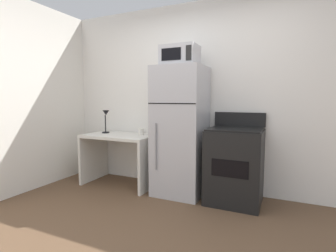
{
  "coord_description": "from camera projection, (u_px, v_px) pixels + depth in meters",
  "views": [
    {
      "loc": [
        1.05,
        -1.81,
        1.27
      ],
      "look_at": [
        -0.29,
        1.1,
        0.94
      ],
      "focal_mm": 27.41,
      "sensor_mm": 36.0,
      "label": 1
    }
  ],
  "objects": [
    {
      "name": "desk",
      "position": [
        120.0,
        150.0,
        3.82
      ],
      "size": [
        1.06,
        0.64,
        0.75
      ],
      "color": "silver",
      "rests_on": "ground"
    },
    {
      "name": "oven_range",
      "position": [
        235.0,
        165.0,
        3.15
      ],
      "size": [
        0.65,
        0.61,
        1.1
      ],
      "color": "black",
      "rests_on": "ground"
    },
    {
      "name": "ground_plane",
      "position": [
        145.0,
        248.0,
        2.2
      ],
      "size": [
        12.0,
        12.0,
        0.0
      ],
      "primitive_type": "plane",
      "color": "brown"
    },
    {
      "name": "refrigerator",
      "position": [
        180.0,
        131.0,
        3.41
      ],
      "size": [
        0.64,
        0.62,
        1.69
      ],
      "color": "#B7B7BC",
      "rests_on": "ground"
    },
    {
      "name": "coffee_mug",
      "position": [
        141.0,
        132.0,
        3.76
      ],
      "size": [
        0.08,
        0.08,
        0.09
      ],
      "primitive_type": "cylinder",
      "color": "white",
      "rests_on": "desk"
    },
    {
      "name": "wall_back_white",
      "position": [
        204.0,
        97.0,
        3.6
      ],
      "size": [
        5.0,
        0.1,
        2.6
      ],
      "primitive_type": "cube",
      "color": "white",
      "rests_on": "ground"
    },
    {
      "name": "desk_lamp",
      "position": [
        106.0,
        118.0,
        3.93
      ],
      "size": [
        0.14,
        0.12,
        0.35
      ],
      "color": "black",
      "rests_on": "desk"
    },
    {
      "name": "microwave",
      "position": [
        180.0,
        56.0,
        3.28
      ],
      "size": [
        0.46,
        0.35,
        0.26
      ],
      "color": "#B7B7BC",
      "rests_on": "refrigerator"
    }
  ]
}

